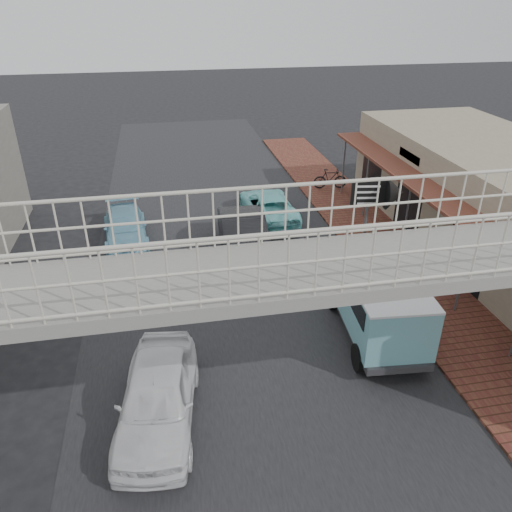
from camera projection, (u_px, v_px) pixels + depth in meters
name	position (u px, v px, depth m)	size (l,w,h in m)	color
ground	(254.00, 358.00, 14.41)	(120.00, 120.00, 0.00)	black
road_strip	(254.00, 358.00, 14.41)	(10.00, 60.00, 0.01)	black
sidewalk	(415.00, 282.00, 18.08)	(3.00, 40.00, 0.10)	brown
footbridge	(294.00, 361.00, 9.45)	(16.40, 2.40, 6.34)	gray
white_hatchback	(157.00, 397.00, 11.97)	(1.79, 4.45, 1.52)	white
dark_sedan	(244.00, 238.00, 19.54)	(1.74, 4.98, 1.64)	black
angkot_curb	(268.00, 206.00, 22.95)	(2.11, 4.58, 1.27)	#7EDADA
angkot_far	(125.00, 228.00, 20.85)	(1.73, 4.25, 1.23)	#73AEC7
angkot_van	(378.00, 297.00, 14.69)	(2.40, 4.61, 2.19)	black
motorcycle_near	(400.00, 260.00, 18.44)	(0.64, 1.84, 0.97)	black
motorcycle_far	(330.00, 179.00, 26.25)	(0.50, 1.76, 1.06)	black
arrow_sign	(391.00, 194.00, 18.21)	(2.00, 1.30, 3.36)	#59595B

